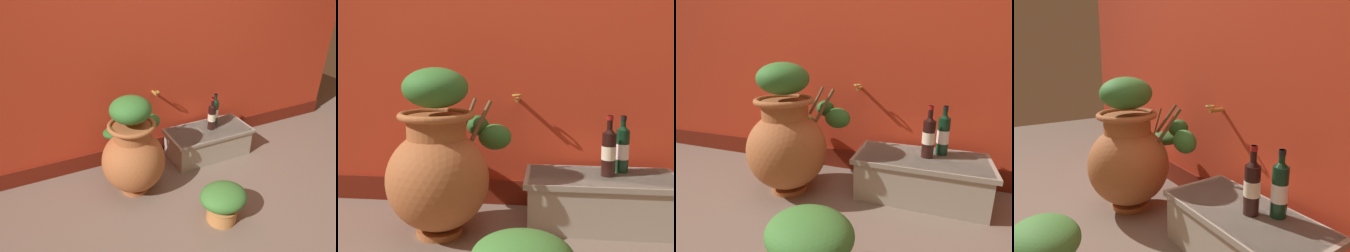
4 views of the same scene
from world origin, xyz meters
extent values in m
cube|color=maroon|center=(0.00, 1.10, 0.08)|extent=(4.40, 0.02, 0.16)
cylinder|color=#B28433|center=(-0.07, 1.05, 0.68)|extent=(0.02, 0.10, 0.02)
torus|color=#B28433|center=(-0.07, 1.00, 0.71)|extent=(0.06, 0.06, 0.01)
cylinder|color=#B26638|center=(-0.45, 0.63, 0.02)|extent=(0.24, 0.24, 0.03)
ellipsoid|color=#B26638|center=(-0.45, 0.63, 0.30)|extent=(0.53, 0.53, 0.53)
cylinder|color=#B26638|center=(-0.45, 0.63, 0.56)|extent=(0.30, 0.30, 0.15)
torus|color=#B26638|center=(-0.45, 0.63, 0.63)|extent=(0.39, 0.39, 0.04)
cylinder|color=brown|center=(-0.25, 0.82, 0.58)|extent=(0.12, 0.13, 0.23)
ellipsoid|color=#387A33|center=(-0.18, 0.90, 0.48)|extent=(0.19, 0.13, 0.15)
cylinder|color=brown|center=(-0.49, 0.87, 0.55)|extent=(0.03, 0.09, 0.20)
ellipsoid|color=#2D6628|center=(-0.51, 0.94, 0.42)|extent=(0.21, 0.19, 0.09)
cylinder|color=brown|center=(-0.32, 0.85, 0.61)|extent=(0.07, 0.13, 0.19)
ellipsoid|color=#2D6628|center=(-0.29, 0.92, 0.54)|extent=(0.13, 0.13, 0.11)
ellipsoid|color=#387A33|center=(-0.45, 0.63, 0.77)|extent=(0.33, 0.33, 0.20)
cube|color=#B2A893|center=(0.41, 0.84, 0.14)|extent=(0.79, 0.39, 0.28)
cube|color=#A09785|center=(0.41, 0.84, 0.27)|extent=(0.84, 0.41, 0.03)
cylinder|color=black|center=(0.45, 0.85, 0.40)|extent=(0.08, 0.08, 0.24)
cone|color=black|center=(0.45, 0.85, 0.53)|extent=(0.08, 0.08, 0.04)
cylinder|color=black|center=(0.45, 0.85, 0.57)|extent=(0.03, 0.03, 0.09)
cylinder|color=maroon|center=(0.45, 0.85, 0.60)|extent=(0.03, 0.03, 0.02)
cylinder|color=beige|center=(0.45, 0.85, 0.41)|extent=(0.08, 0.08, 0.08)
cylinder|color=black|center=(0.54, 0.93, 0.40)|extent=(0.08, 0.08, 0.24)
cone|color=black|center=(0.54, 0.93, 0.54)|extent=(0.08, 0.08, 0.04)
cylinder|color=black|center=(0.54, 0.93, 0.57)|extent=(0.03, 0.03, 0.08)
cylinder|color=black|center=(0.54, 0.93, 0.59)|extent=(0.03, 0.03, 0.02)
cylinder|color=silver|center=(0.54, 0.93, 0.40)|extent=(0.08, 0.08, 0.09)
camera|label=1|loc=(-1.11, -1.47, 1.83)|focal=33.81mm
camera|label=2|loc=(0.12, -1.24, 0.89)|focal=41.09mm
camera|label=3|loc=(0.45, -0.76, 0.90)|focal=27.02mm
camera|label=4|loc=(1.42, -0.18, 1.03)|focal=34.21mm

